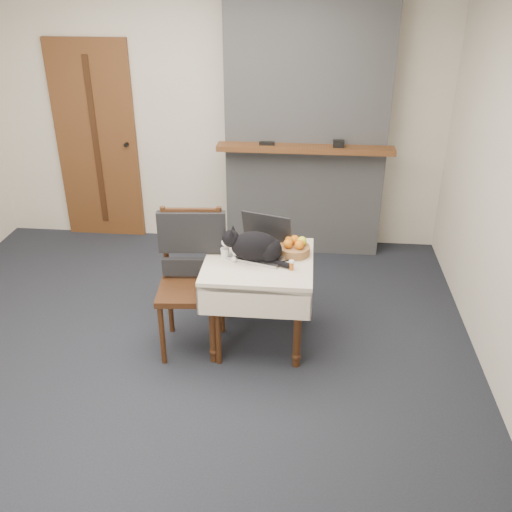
{
  "coord_description": "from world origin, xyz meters",
  "views": [
    {
      "loc": [
        0.94,
        -3.48,
        2.59
      ],
      "look_at": [
        0.59,
        0.11,
        0.75
      ],
      "focal_mm": 40.0,
      "sensor_mm": 36.0,
      "label": 1
    }
  ],
  "objects": [
    {
      "name": "side_table",
      "position": [
        0.61,
        0.16,
        0.59
      ],
      "size": [
        0.78,
        0.78,
        0.7
      ],
      "color": "#381D0F",
      "rests_on": "ground"
    },
    {
      "name": "chimney",
      "position": [
        0.9,
        1.85,
        1.3
      ],
      "size": [
        1.62,
        0.48,
        2.6
      ],
      "color": "gray",
      "rests_on": "ground"
    },
    {
      "name": "cream_jar",
      "position": [
        0.36,
        0.16,
        0.74
      ],
      "size": [
        0.07,
        0.07,
        0.07
      ],
      "primitive_type": "cylinder",
      "color": "silver",
      "rests_on": "side_table"
    },
    {
      "name": "pill_bottle",
      "position": [
        0.85,
        0.02,
        0.74
      ],
      "size": [
        0.04,
        0.04,
        0.07
      ],
      "color": "#A85114",
      "rests_on": "side_table"
    },
    {
      "name": "room_shell",
      "position": [
        0.0,
        0.46,
        1.76
      ],
      "size": [
        4.52,
        4.01,
        2.61
      ],
      "color": "beige",
      "rests_on": "ground"
    },
    {
      "name": "chair",
      "position": [
        0.12,
        0.13,
        0.68
      ],
      "size": [
        0.52,
        0.51,
        1.06
      ],
      "rotation": [
        0.0,
        0.0,
        0.09
      ],
      "color": "#381D0F",
      "rests_on": "ground"
    },
    {
      "name": "fruit_basket",
      "position": [
        0.86,
        0.26,
        0.75
      ],
      "size": [
        0.23,
        0.23,
        0.13
      ],
      "color": "#A47842",
      "rests_on": "side_table"
    },
    {
      "name": "desk_clutter",
      "position": [
        0.83,
        0.23,
        0.7
      ],
      "size": [
        0.15,
        0.06,
        0.01
      ],
      "primitive_type": "cube",
      "rotation": [
        0.0,
        0.0,
        0.29
      ],
      "color": "black",
      "rests_on": "side_table"
    },
    {
      "name": "ground",
      "position": [
        0.0,
        0.0,
        0.0
      ],
      "size": [
        4.5,
        4.5,
        0.0
      ],
      "primitive_type": "plane",
      "color": "black",
      "rests_on": "ground"
    },
    {
      "name": "door",
      "position": [
        -1.2,
        1.97,
        1.0
      ],
      "size": [
        0.82,
        0.1,
        2.0
      ],
      "color": "brown",
      "rests_on": "ground"
    },
    {
      "name": "laptop",
      "position": [
        0.62,
        0.25,
        0.77
      ],
      "size": [
        0.46,
        0.43,
        0.28
      ],
      "rotation": [
        0.0,
        0.0,
        -0.31
      ],
      "color": "#B7B7BC",
      "rests_on": "side_table"
    },
    {
      "name": "cat",
      "position": [
        0.59,
        0.14,
        0.81
      ],
      "size": [
        0.51,
        0.24,
        0.25
      ],
      "rotation": [
        0.0,
        0.0,
        -0.03
      ],
      "color": "black",
      "rests_on": "side_table"
    }
  ]
}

